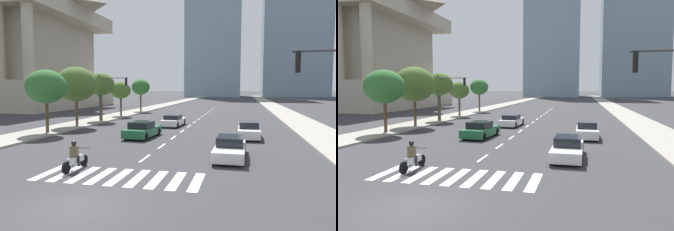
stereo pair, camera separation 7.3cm
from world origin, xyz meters
TOP-DOWN VIEW (x-y plane):
  - ground_plane at (0.00, 0.00)m, footprint 800.00×800.00m
  - sidewalk_east at (12.24, 30.00)m, footprint 4.00×260.00m
  - sidewalk_west at (-12.24, 30.00)m, footprint 4.00×260.00m
  - crosswalk_near at (-0.00, 3.91)m, footprint 7.65×2.86m
  - lane_divider_center at (0.00, 31.91)m, footprint 0.14×50.00m
  - motorcycle_lead at (-2.61, 4.59)m, footprint 0.70×2.24m
  - sedan_white_0 at (6.08, 17.07)m, footprint 1.79×4.34m
  - sedan_green_1 at (-2.52, 15.39)m, footprint 2.21×4.54m
  - sedan_white_2 at (-1.65, 23.64)m, footprint 2.01×4.59m
  - sedan_white_3 at (4.83, 9.14)m, footprint 1.83×4.78m
  - traffic_signal_far at (-9.68, 25.48)m, footprint 3.91×0.28m
  - street_tree_nearest at (-11.44, 15.47)m, footprint 3.52×3.52m
  - street_tree_second at (-11.44, 20.71)m, footprint 4.25×4.25m
  - street_tree_third at (-11.44, 26.75)m, footprint 3.30×3.30m
  - street_tree_fourth at (-11.44, 33.32)m, footprint 2.87×2.87m
  - street_tree_fifth at (-11.44, 42.57)m, footprint 3.11×3.11m
  - war_memorial at (-41.26, 49.06)m, footprint 31.13×31.13m
  - office_tower_left_skyline at (-7.44, 143.85)m, footprint 24.37×26.89m

SIDE VIEW (x-z plane):
  - ground_plane at x=0.00m, z-range 0.00..0.00m
  - lane_divider_center at x=0.00m, z-range 0.00..0.01m
  - crosswalk_near at x=0.00m, z-range 0.00..0.01m
  - sidewalk_east at x=12.24m, z-range 0.00..0.15m
  - sidewalk_west at x=-12.24m, z-range 0.00..0.15m
  - sedan_white_2 at x=-1.65m, z-range -0.04..1.19m
  - sedan_white_3 at x=4.83m, z-range -0.05..1.21m
  - motorcycle_lead at x=-2.61m, z-range -0.16..1.33m
  - sedan_white_0 at x=6.08m, z-range -0.05..1.28m
  - sedan_green_1 at x=-2.52m, z-range -0.06..1.29m
  - street_tree_fourth at x=-11.44m, z-range 1.33..6.18m
  - traffic_signal_far at x=-9.68m, z-range 1.15..6.67m
  - street_tree_nearest at x=-11.44m, z-range 1.42..6.99m
  - street_tree_fifth at x=-11.44m, z-range 1.52..6.95m
  - street_tree_second at x=-11.44m, z-range 1.41..7.55m
  - street_tree_third at x=-11.44m, z-range 1.63..7.44m
  - war_memorial at x=-41.26m, z-range 0.48..34.16m
  - office_tower_left_skyline at x=-7.44m, z-range -5.52..79.11m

